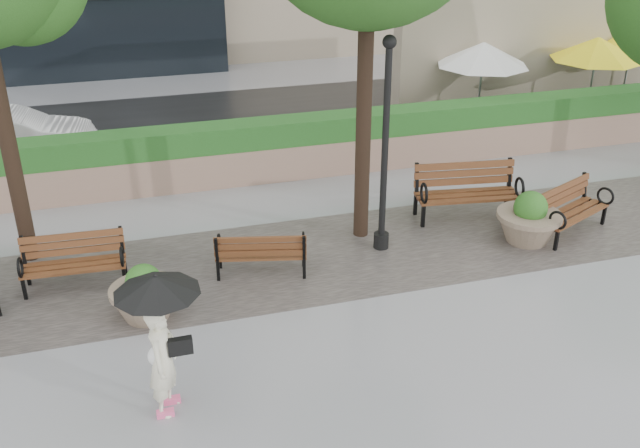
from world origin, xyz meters
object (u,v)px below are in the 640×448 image
object	(u,v)px
bench_4	(570,220)
bench_1	(75,273)
bench_2	(262,261)
planter_left	(146,297)
planter_right	(529,222)
lamppost	(384,161)
car_right	(11,136)
pedestrian	(161,331)
bench_3	(466,203)

from	to	relation	value
bench_4	bench_1	bearing A→B (deg)	151.90
bench_2	planter_left	bearing A→B (deg)	35.61
planter_right	bench_2	bearing A→B (deg)	177.60
lamppost	car_right	size ratio (longest dim) A/B	1.01
planter_left	car_right	world-z (taller)	car_right
bench_2	car_right	world-z (taller)	car_right
planter_left	pedestrian	xyz separation A→B (m)	(0.12, -2.26, 0.84)
bench_4	lamppost	world-z (taller)	lamppost
bench_1	planter_right	bearing A→B (deg)	-1.61
planter_right	pedestrian	size ratio (longest dim) A/B	0.62
bench_3	bench_4	size ratio (longest dim) A/B	1.14
planter_right	car_right	bearing A→B (deg)	143.14
bench_2	pedestrian	world-z (taller)	pedestrian
bench_2	car_right	xyz separation A→B (m)	(-4.61, 7.06, 0.39)
bench_4	planter_left	distance (m)	8.11
planter_right	car_right	size ratio (longest dim) A/B	0.31
planter_left	lamppost	size ratio (longest dim) A/B	0.28
bench_2	car_right	size ratio (longest dim) A/B	0.42
bench_4	pedestrian	world-z (taller)	pedestrian
bench_3	pedestrian	size ratio (longest dim) A/B	1.09
planter_left	car_right	size ratio (longest dim) A/B	0.28
bench_3	planter_left	world-z (taller)	bench_3
bench_3	bench_4	bearing A→B (deg)	-28.22
bench_3	planter_left	bearing A→B (deg)	-155.85
bench_2	planter_left	xyz separation A→B (m)	(-2.02, -0.81, 0.11)
bench_4	lamppost	distance (m)	4.02
lamppost	car_right	distance (m)	9.74
bench_2	pedestrian	size ratio (longest dim) A/B	0.84
bench_3	lamppost	size ratio (longest dim) A/B	0.55
lamppost	bench_2	bearing A→B (deg)	-172.29
pedestrian	planter_right	bearing A→B (deg)	-43.48
planter_right	car_right	world-z (taller)	car_right
bench_2	bench_3	distance (m)	4.57
bench_3	lamppost	distance (m)	2.64
bench_2	pedestrian	xyz separation A→B (m)	(-1.90, -3.07, 0.95)
planter_left	planter_right	world-z (taller)	planter_right
lamppost	pedestrian	bearing A→B (deg)	-141.37
bench_2	bench_3	world-z (taller)	bench_3
bench_1	planter_left	size ratio (longest dim) A/B	1.56
bench_1	bench_3	distance (m)	7.57
bench_3	bench_1	bearing A→B (deg)	-167.50
planter_right	lamppost	world-z (taller)	lamppost
bench_1	bench_4	xyz separation A→B (m)	(9.16, -0.59, 0.01)
bench_2	planter_right	xyz separation A→B (m)	(5.09, -0.21, 0.15)
bench_1	bench_2	world-z (taller)	bench_1
bench_1	lamppost	world-z (taller)	lamppost
bench_2	bench_3	xyz separation A→B (m)	(4.45, 1.05, 0.08)
bench_1	bench_2	distance (m)	3.13
bench_3	car_right	bearing A→B (deg)	154.49
bench_2	bench_4	distance (m)	6.06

